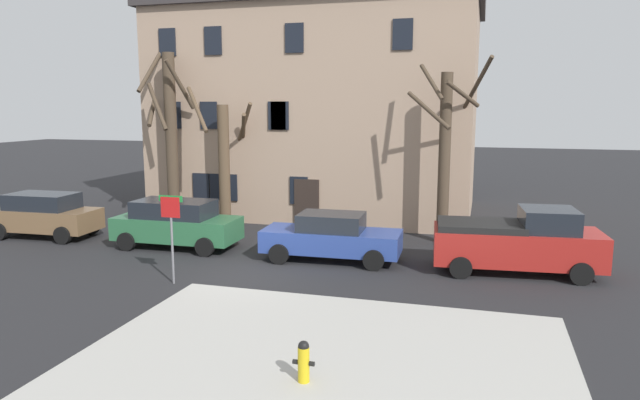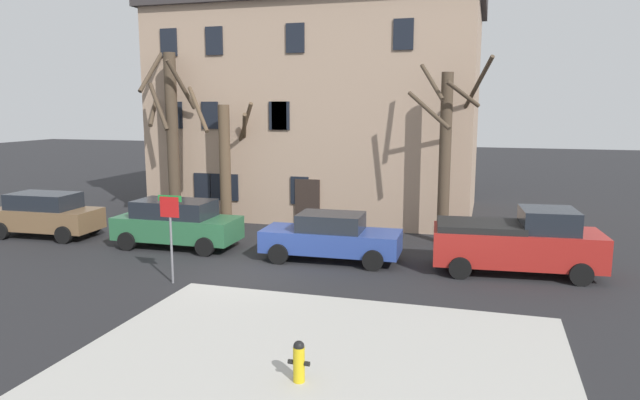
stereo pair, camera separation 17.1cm
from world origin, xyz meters
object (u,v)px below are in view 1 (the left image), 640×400
Objects in this scene: tree_bare_far at (445,150)px; fire_hydrant at (304,361)px; tree_bare_near at (170,133)px; street_sign_pole at (171,222)px; car_brown_wagon at (45,215)px; car_blue_sedan at (331,237)px; car_green_wagon at (176,223)px; bicycle_leaning at (165,216)px; pickup_truck_red at (518,242)px; building_main at (322,89)px; tree_bare_mid at (225,160)px.

fire_hydrant is at bearing -97.63° from tree_bare_far.
street_sign_pole is (4.63, -8.00, -2.17)m from tree_bare_near.
car_blue_sedan is at bearing -1.31° from car_brown_wagon.
tree_bare_near is 5.68m from car_green_wagon.
street_sign_pole reaches higher than bicycle_leaning.
car_green_wagon is at bearing -0.91° from car_brown_wagon.
tree_bare_near is 1.51× the size of pickup_truck_red.
street_sign_pole is at bearing -157.97° from pickup_truck_red.
pickup_truck_red reaches higher than fire_hydrant.
car_blue_sedan is at bearing 44.33° from street_sign_pole.
tree_bare_far is at bearing -0.42° from bicycle_leaning.
tree_bare_far is 5.78m from car_blue_sedan.
bicycle_leaning is at bearing -135.25° from building_main.
car_brown_wagon reaches higher than bicycle_leaning.
tree_bare_near reaches higher than car_brown_wagon.
car_green_wagon is at bearing -58.37° from tree_bare_near.
building_main is 3.56× the size of car_brown_wagon.
tree_bare_near is 3.69m from bicycle_leaning.
car_brown_wagon reaches higher than fire_hydrant.
bicycle_leaning is (-0.17, -0.42, -3.66)m from tree_bare_near.
tree_bare_near is 10.01m from car_blue_sedan.
tree_bare_far is at bearing -2.45° from tree_bare_near.
building_main is 3.30× the size of car_green_wagon.
car_blue_sedan is at bearing 101.50° from fire_hydrant.
fire_hydrant is (-4.22, -9.01, -0.47)m from pickup_truck_red.
tree_bare_mid reaches higher than street_sign_pole.
tree_bare_near is at bearing 153.49° from car_blue_sedan.
building_main is at bearing 107.66° from car_blue_sedan.
car_green_wagon is 4.58m from street_sign_pole.
fire_hydrant is 0.46× the size of bicycle_leaning.
tree_bare_mid is 15.11m from fire_hydrant.
car_brown_wagon is at bearing -167.39° from tree_bare_far.
bicycle_leaning is at bearing 156.24° from car_blue_sedan.
tree_bare_mid is at bearing -3.72° from tree_bare_near.
car_blue_sedan is 0.90× the size of pickup_truck_red.
fire_hydrant is (-1.67, -12.50, -3.05)m from tree_bare_far.
tree_bare_near reaches higher than fire_hydrant.
building_main reaches higher than car_brown_wagon.
car_green_wagon is at bearing -92.63° from tree_bare_mid.
tree_bare_mid is at bearing 104.04° from street_sign_pole.
street_sign_pole reaches higher than car_brown_wagon.
tree_bare_mid is at bearing 87.37° from car_green_wagon.
tree_bare_far is 1.63× the size of car_brown_wagon.
tree_bare_near is at bearing 120.08° from street_sign_pole.
tree_bare_near is 2.90m from tree_bare_mid.
pickup_truck_red is 15.11m from bicycle_leaning.
car_blue_sedan reaches higher than bicycle_leaning.
car_brown_wagon is 2.45× the size of bicycle_leaning.
bicycle_leaning is (-10.44, 12.59, -0.17)m from fire_hydrant.
car_green_wagon is 11.87m from fire_hydrant.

